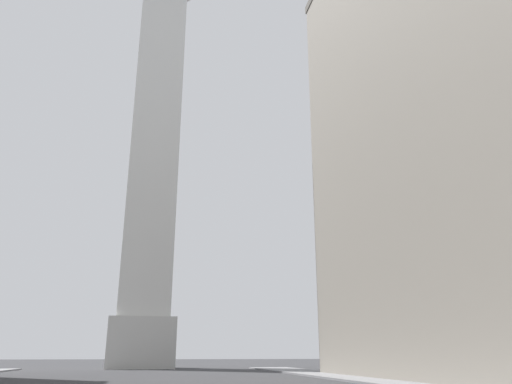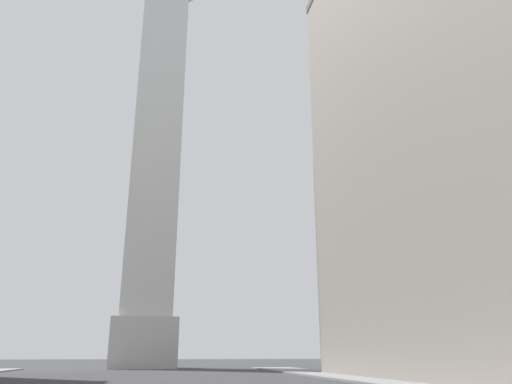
% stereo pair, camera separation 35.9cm
% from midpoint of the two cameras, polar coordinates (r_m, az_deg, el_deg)
% --- Properties ---
extents(obelisk, '(8.39, 8.39, 65.41)m').
position_cam_midpoint_polar(obelisk, '(75.37, -11.54, 5.34)').
color(obelisk, silver).
rests_on(obelisk, ground_plane).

